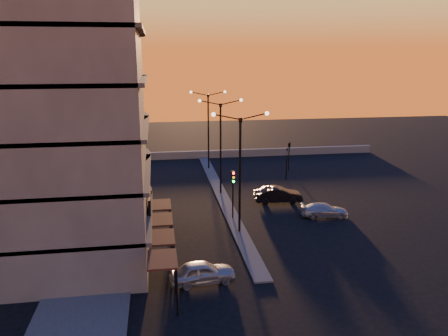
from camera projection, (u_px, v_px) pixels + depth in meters
ground at (239, 232)px, 34.34m from camera, size 120.00×120.00×0.00m
sidewalk_west at (108, 221)px, 36.58m from camera, size 5.00×40.00×0.12m
median at (221, 193)px, 43.89m from camera, size 1.20×36.00×0.12m
parapet at (218, 154)px, 59.38m from camera, size 44.00×0.50×1.00m
building at (36, 80)px, 29.29m from camera, size 14.35×17.08×25.00m
streetlamp_near at (240, 164)px, 32.94m from camera, size 4.32×0.32×9.51m
streetlamp_mid at (221, 139)px, 42.50m from camera, size 4.32×0.32×9.51m
streetlamp_far at (208, 124)px, 52.06m from camera, size 4.32×0.32×9.51m
traffic_light_main at (233, 187)px, 36.36m from camera, size 0.28×0.44×4.25m
signal_east_a at (287, 163)px, 48.44m from camera, size 0.13×0.16×3.60m
signal_east_b at (289, 145)px, 52.20m from camera, size 0.42×1.99×3.60m
car_hatchback at (203, 272)px, 26.64m from camera, size 4.14×2.01×1.36m
car_sedan at (278, 195)px, 41.25m from camera, size 4.56×1.82×1.48m
car_wagon at (325, 210)px, 37.59m from camera, size 4.18×2.12×1.16m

